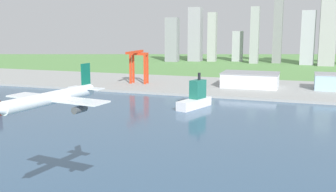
{
  "coord_description": "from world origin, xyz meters",
  "views": [
    {
      "loc": [
        71.27,
        47.82,
        68.71
      ],
      "look_at": [
        8.53,
        230.84,
        34.69
      ],
      "focal_mm": 42.27,
      "sensor_mm": 36.0,
      "label": 1
    }
  ],
  "objects_px": {
    "port_crane_red": "(138,60)",
    "warehouse_main": "(250,80)",
    "warehouse_annex": "(333,82)",
    "ferry_boat": "(196,98)",
    "airplane_landing": "(51,98)"
  },
  "relations": [
    {
      "from": "airplane_landing",
      "to": "ferry_boat",
      "type": "bearing_deg",
      "value": 92.45
    },
    {
      "from": "airplane_landing",
      "to": "ferry_boat",
      "type": "relative_size",
      "value": 1.07
    },
    {
      "from": "airplane_landing",
      "to": "warehouse_annex",
      "type": "distance_m",
      "value": 362.58
    },
    {
      "from": "ferry_boat",
      "to": "warehouse_main",
      "type": "distance_m",
      "value": 124.28
    },
    {
      "from": "ferry_boat",
      "to": "port_crane_red",
      "type": "xyz_separation_m",
      "value": [
        -97.07,
        102.43,
        21.66
      ]
    },
    {
      "from": "warehouse_annex",
      "to": "airplane_landing",
      "type": "bearing_deg",
      "value": -107.25
    },
    {
      "from": "airplane_landing",
      "to": "warehouse_main",
      "type": "xyz_separation_m",
      "value": [
        21.34,
        336.49,
        -35.34
      ]
    },
    {
      "from": "port_crane_red",
      "to": "warehouse_main",
      "type": "distance_m",
      "value": 130.43
    },
    {
      "from": "ferry_boat",
      "to": "warehouse_annex",
      "type": "distance_m",
      "value": 173.39
    },
    {
      "from": "airplane_landing",
      "to": "port_crane_red",
      "type": "height_order",
      "value": "airplane_landing"
    },
    {
      "from": "airplane_landing",
      "to": "warehouse_annex",
      "type": "height_order",
      "value": "airplane_landing"
    },
    {
      "from": "ferry_boat",
      "to": "warehouse_annex",
      "type": "bearing_deg",
      "value": 47.89
    },
    {
      "from": "warehouse_main",
      "to": "warehouse_annex",
      "type": "distance_m",
      "value": 86.05
    },
    {
      "from": "airplane_landing",
      "to": "port_crane_red",
      "type": "xyz_separation_m",
      "value": [
        -106.33,
        318.48,
        -15.64
      ]
    },
    {
      "from": "port_crane_red",
      "to": "warehouse_annex",
      "type": "bearing_deg",
      "value": 7.0
    }
  ]
}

